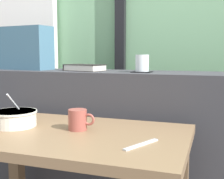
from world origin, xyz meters
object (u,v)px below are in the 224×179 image
Objects in this scene: closed_book at (84,68)px; throw_pillow at (26,48)px; coaster_square at (142,72)px; breakfast_table at (68,162)px; juice_glass at (142,63)px; ceramic_mug at (78,120)px; soup_bowl at (15,119)px; fork_utensil at (141,145)px.

throw_pillow is at bearing 177.51° from closed_book.
coaster_square is at bearing -3.87° from closed_book.
breakfast_table is 0.63m from coaster_square.
ceramic_mug is (-0.16, -0.45, -0.22)m from juice_glass.
ceramic_mug is at bearing -109.45° from coaster_square.
throw_pillow is at bearing 176.87° from coaster_square.
throw_pillow is at bearing 135.78° from breakfast_table.
coaster_square is at bearing -3.13° from throw_pillow.
soup_bowl is (-0.10, -0.51, -0.20)m from closed_book.
juice_glass is at bearing 0.00° from coaster_square.
soup_bowl reaches higher than breakfast_table.
coaster_square is at bearing 129.48° from fork_utensil.
throw_pillow reaches higher than coaster_square.
closed_book reaches higher than ceramic_mug.
throw_pillow reaches higher than closed_book.
fork_utensil is (0.47, -0.59, -0.23)m from closed_book.
throw_pillow is at bearing 171.14° from fork_utensil.
soup_bowl reaches higher than ceramic_mug.
throw_pillow is at bearing 176.87° from juice_glass.
throw_pillow reaches higher than juice_glass.
fork_utensil is at bearing -8.68° from soup_bowl.
ceramic_mug reaches higher than fork_utensil.
juice_glass is at bearing 68.93° from breakfast_table.
closed_book is 0.55m from soup_bowl.
coaster_square is 0.53× the size of soup_bowl.
soup_bowl is at bearing -60.82° from throw_pillow.
juice_glass reaches higher than ceramic_mug.
coaster_square is 0.51m from ceramic_mug.
juice_glass is at bearing -3.87° from closed_book.
breakfast_table is at bearing -167.73° from fork_utensil.
soup_bowl is at bearing -132.46° from juice_glass.
throw_pillow reaches higher than soup_bowl.
juice_glass is 0.52× the size of fork_utensil.
ceramic_mug is at bearing -40.48° from throw_pillow.
closed_book is at bearing 110.90° from ceramic_mug.
throw_pillow is (-0.39, 0.02, 0.11)m from closed_book.
breakfast_table is 0.64m from closed_book.
juice_glass is at bearing 129.48° from fork_utensil.
juice_glass reaches higher than coaster_square.
breakfast_table is at bearing -1.67° from soup_bowl.
coaster_square reaches higher than fork_utensil.
ceramic_mug is (0.58, -0.49, -0.30)m from throw_pillow.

